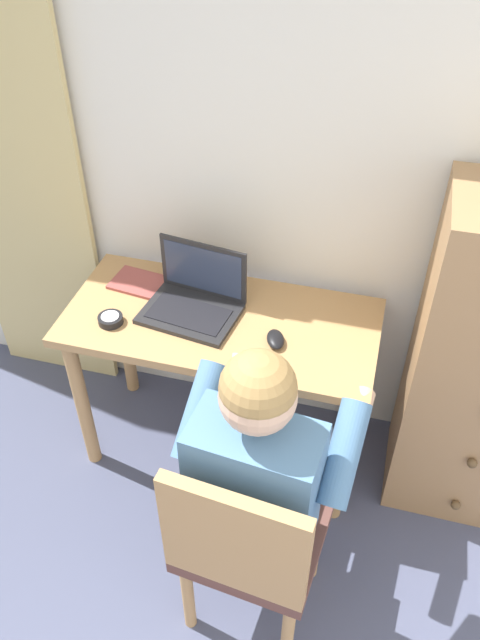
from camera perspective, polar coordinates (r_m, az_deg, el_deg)
wall_back at (r=2.23m, az=11.72°, el=14.08°), size 4.80×0.05×2.50m
curtain_panel at (r=2.65m, az=-19.84°, el=13.52°), size 0.57×0.03×2.21m
desk at (r=2.38m, az=-1.70°, el=-2.08°), size 1.14×0.54×0.72m
chair at (r=2.01m, az=0.63°, el=-19.33°), size 0.46×0.44×0.87m
person_seated at (r=1.96m, az=2.49°, el=-12.30°), size 0.56×0.61×1.18m
laptop at (r=2.32m, az=-4.11°, el=1.97°), size 0.37×0.29×0.24m
computer_mouse at (r=2.20m, az=3.20°, el=-1.74°), size 0.09×0.11×0.03m
desk_clock at (r=2.32m, az=-11.55°, el=0.06°), size 0.09×0.09×0.03m
notebook_pad at (r=2.49m, az=-9.03°, el=3.32°), size 0.23×0.17×0.01m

